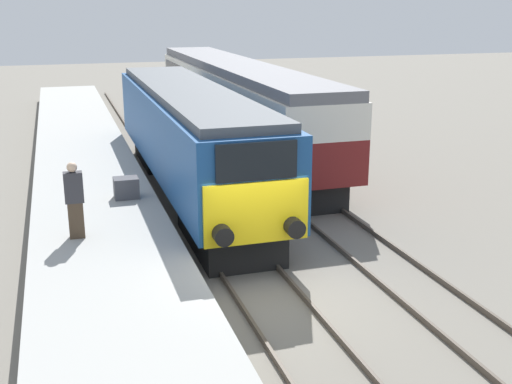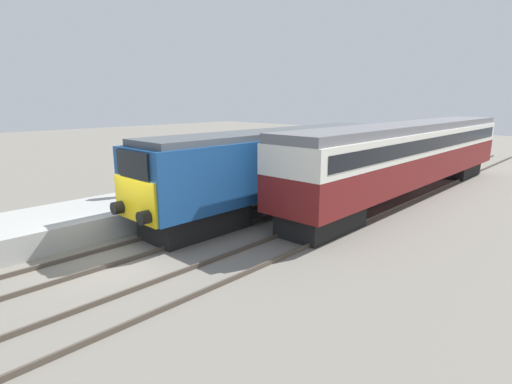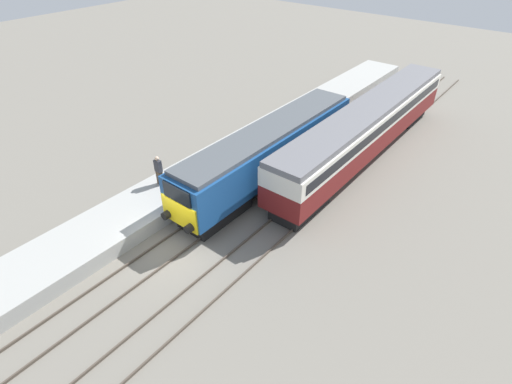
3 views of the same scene
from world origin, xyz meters
name	(u,v)px [view 3 (image 3 of 3)]	position (x,y,z in m)	size (l,w,h in m)	color
ground_plane	(172,248)	(0.00, 0.00, 0.00)	(120.00, 120.00, 0.00)	slate
platform_left	(228,159)	(-3.30, 8.00, 0.43)	(3.50, 50.00, 0.87)	#A8A8A3
rails_near_track	(236,201)	(0.00, 5.00, 0.07)	(1.51, 60.00, 0.14)	#4C4238
rails_far_track	(282,224)	(3.40, 5.00, 0.07)	(1.50, 60.00, 0.14)	#4C4238
locomotive	(269,151)	(0.00, 8.29, 2.07)	(2.70, 15.44, 3.66)	black
passenger_carriage	(367,126)	(3.40, 14.72, 2.35)	(2.75, 20.36, 3.84)	black
person_on_platform	(159,170)	(-3.92, 2.75, 1.81)	(0.44, 0.26, 1.87)	#473828
luggage_crate	(213,167)	(-2.41, 5.72, 1.17)	(0.70, 0.56, 0.60)	#4C4C51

